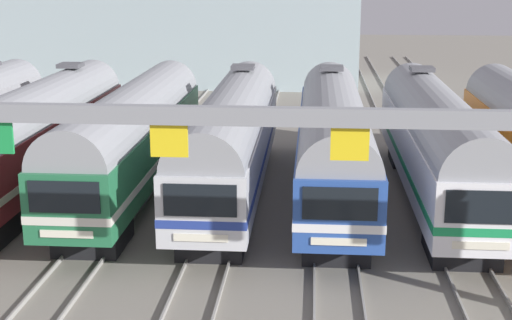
% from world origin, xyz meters
% --- Properties ---
extents(ground_plane, '(160.00, 160.00, 0.00)m').
position_xyz_m(ground_plane, '(0.00, 0.00, 0.00)').
color(ground_plane, gray).
extents(track_bed, '(27.11, 70.00, 0.15)m').
position_xyz_m(track_bed, '(0.00, 17.00, 0.07)').
color(track_bed, gray).
rests_on(track_bed, ground).
extents(commuter_train_maroon, '(2.88, 18.06, 5.05)m').
position_xyz_m(commuter_train_maroon, '(-8.54, -0.00, 2.69)').
color(commuter_train_maroon, maroon).
rests_on(commuter_train_maroon, ground).
extents(commuter_train_green, '(2.88, 18.06, 4.77)m').
position_xyz_m(commuter_train_green, '(-4.27, -0.01, 2.69)').
color(commuter_train_green, '#236B42').
rests_on(commuter_train_green, ground).
extents(commuter_train_silver, '(2.88, 18.06, 5.05)m').
position_xyz_m(commuter_train_silver, '(0.00, -0.00, 2.69)').
color(commuter_train_silver, silver).
rests_on(commuter_train_silver, ground).
extents(commuter_train_blue, '(2.88, 18.06, 5.05)m').
position_xyz_m(commuter_train_blue, '(4.27, -0.00, 2.69)').
color(commuter_train_blue, '#284C9E').
rests_on(commuter_train_blue, ground).
extents(commuter_train_white, '(2.88, 18.06, 5.05)m').
position_xyz_m(commuter_train_white, '(8.54, -0.00, 2.69)').
color(commuter_train_white, white).
rests_on(commuter_train_white, ground).
extents(catenary_gantry, '(30.85, 0.44, 6.97)m').
position_xyz_m(catenary_gantry, '(0.00, -13.50, 5.45)').
color(catenary_gantry, gray).
rests_on(catenary_gantry, ground).
extents(maintenance_building, '(29.36, 10.00, 8.84)m').
position_xyz_m(maintenance_building, '(-7.72, 32.70, 4.42)').
color(maintenance_building, '#9EB2B7').
rests_on(maintenance_building, ground).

